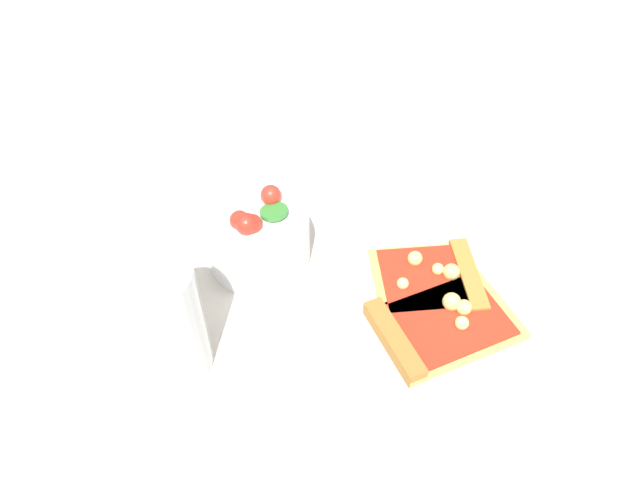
% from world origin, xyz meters
% --- Properties ---
extents(ground_plane, '(2.40, 2.40, 0.00)m').
position_xyz_m(ground_plane, '(0.00, 0.00, 0.00)').
color(ground_plane, beige).
rests_on(ground_plane, ground).
extents(plate, '(0.24, 0.24, 0.01)m').
position_xyz_m(plate, '(-0.01, -0.01, 0.01)').
color(plate, white).
rests_on(plate, ground_plane).
extents(pizza_slice_near, '(0.15, 0.15, 0.03)m').
position_xyz_m(pizza_slice_near, '(0.02, -0.00, 0.02)').
color(pizza_slice_near, '#E5B256').
rests_on(pizza_slice_near, plate).
extents(pizza_slice_far, '(0.17, 0.16, 0.03)m').
position_xyz_m(pizza_slice_far, '(-0.04, -0.03, 0.02)').
color(pizza_slice_far, '#E5B256').
rests_on(pizza_slice_far, plate).
extents(salad_bowl, '(0.12, 0.12, 0.08)m').
position_xyz_m(salad_bowl, '(-0.04, 0.19, 0.04)').
color(salad_bowl, white).
rests_on(salad_bowl, ground_plane).
extents(soda_glass, '(0.08, 0.08, 0.14)m').
position_xyz_m(soda_glass, '(-0.20, 0.19, 0.06)').
color(soda_glass, silver).
rests_on(soda_glass, ground_plane).
extents(paper_napkin, '(0.15, 0.13, 0.00)m').
position_xyz_m(paper_napkin, '(0.24, 0.17, 0.00)').
color(paper_napkin, white).
rests_on(paper_napkin, ground_plane).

